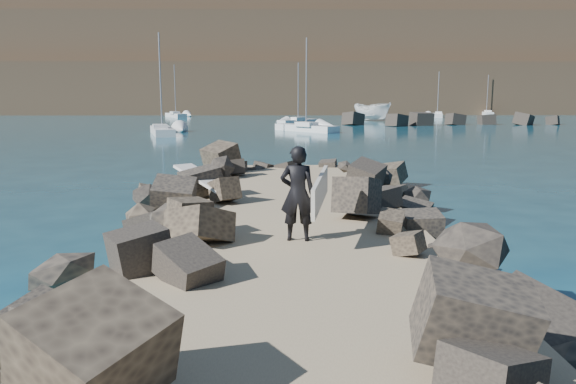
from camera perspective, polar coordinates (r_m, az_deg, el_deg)
name	(u,v)px	position (r m, az deg, el deg)	size (l,w,h in m)	color
ground	(287,248)	(13.05, -0.06, -5.76)	(800.00, 800.00, 0.00)	#0F384C
jetty	(289,261)	(11.04, 0.07, -7.03)	(6.00, 26.00, 0.60)	#8C7759
riprap_left	(146,245)	(11.79, -14.26, -5.24)	(2.60, 22.00, 1.00)	black
riprap_right	(430,244)	(11.87, 14.24, -5.14)	(2.60, 22.00, 1.00)	black
breakwater_secondary	(572,120)	(76.22, 26.89, 6.52)	(52.00, 4.00, 1.20)	black
headland	(314,54)	(173.32, 2.68, 13.86)	(360.00, 140.00, 32.00)	#2D4919
surfboard_resting	(204,182)	(16.26, -8.53, 0.98)	(0.62, 2.48, 0.08)	silver
boat_imported	(373,111)	(81.23, 8.59, 8.09)	(2.55, 6.78, 2.62)	white
surfer_with_board	(301,193)	(11.21, 1.31, -0.12)	(1.07, 2.36, 1.92)	black
sailboat_c	(306,128)	(56.07, 1.85, 6.52)	(6.25, 6.97, 9.21)	silver
sailboat_d	(437,115)	(96.45, 14.94, 7.55)	(2.69, 6.34, 7.56)	silver
sailboat_f	(486,113)	(108.60, 19.51, 7.53)	(2.10, 6.12, 7.35)	silver
sailboat_e	(176,115)	(95.45, -11.34, 7.66)	(4.70, 7.15, 8.69)	silver
sailboat_a	(162,131)	(52.74, -12.67, 6.09)	(3.77, 7.86, 9.21)	silver
sailboat_b	(298,122)	(69.04, 1.04, 7.13)	(5.19, 5.51, 7.58)	silver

